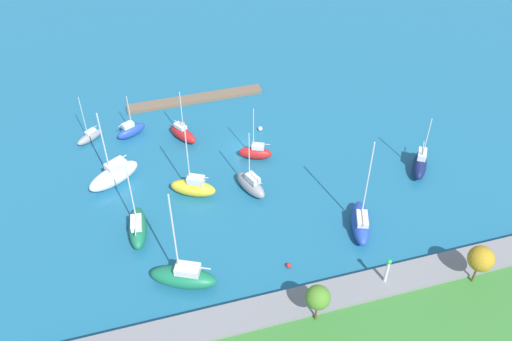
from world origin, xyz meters
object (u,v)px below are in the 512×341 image
Objects in this scene: park_tree_west at (318,298)px; sailboat_green_far_north at (184,276)px; sailboat_gray_inner_mooring at (251,184)px; sailboat_yellow_by_breakwater at (193,187)px; sailboat_green_west_end at (138,228)px; park_tree_midwest at (481,259)px; mooring_buoy_white at (260,129)px; sailboat_blue_far_south at (131,130)px; sailboat_white_along_channel at (114,175)px; sailboat_blue_center_basin at (361,222)px; sailboat_red_near_pier at (255,152)px; harbor_beacon at (388,269)px; mooring_buoy_red at (289,265)px; sailboat_red_outer_mooring at (183,133)px; sailboat_navy_mid_basin at (420,164)px; pier_dock at (195,99)px; sailboat_gray_off_beacon at (90,137)px.

park_tree_west is 16.20m from sailboat_green_far_north.
sailboat_gray_inner_mooring is at bearing -86.94° from park_tree_west.
sailboat_green_west_end is (8.16, 5.30, -0.04)m from sailboat_yellow_by_breakwater.
park_tree_midwest reaches higher than mooring_buoy_white.
sailboat_yellow_by_breakwater reaches higher than mooring_buoy_white.
sailboat_blue_far_south is (34.86, -39.26, -3.82)m from park_tree_midwest.
sailboat_green_far_north reaches higher than park_tree_west.
sailboat_green_far_north is at bearing 78.24° from sailboat_white_along_channel.
park_tree_midwest is 15.14m from sailboat_blue_center_basin.
sailboat_red_near_pier is (-14.20, -19.51, -0.27)m from sailboat_green_far_north.
mooring_buoy_red is at bearing -31.24° from harbor_beacon.
sailboat_white_along_channel is 1.40× the size of sailboat_red_outer_mooring.
sailboat_yellow_by_breakwater is at bearing -49.53° from harbor_beacon.
sailboat_red_near_pier is at bearing -80.95° from sailboat_navy_mid_basin.
mooring_buoy_red is 27.02m from mooring_buoy_white.
sailboat_navy_mid_basin is 24.58m from mooring_buoy_white.
park_tree_west reaches higher than mooring_buoy_red.
sailboat_blue_far_south is 0.72× the size of sailboat_gray_inner_mooring.
pier_dock is at bearing -77.90° from sailboat_green_far_north.
sailboat_blue_far_south is at bearing 30.67° from pier_dock.
pier_dock is 1.84× the size of sailboat_yellow_by_breakwater.
sailboat_white_along_channel reaches higher than mooring_buoy_red.
park_tree_midwest is at bearing -158.82° from sailboat_gray_inner_mooring.
sailboat_blue_far_south is at bearing 141.03° from sailboat_gray_off_beacon.
sailboat_blue_center_basin is (-14.71, 34.22, 0.98)m from pier_dock.
sailboat_gray_inner_mooring is at bearing -163.76° from sailboat_yellow_by_breakwater.
sailboat_red_outer_mooring is at bearing -74.76° from sailboat_green_far_north.
pier_dock is 1.98× the size of sailboat_green_west_end.
sailboat_blue_center_basin reaches higher than mooring_buoy_white.
park_tree_west is 9.34m from mooring_buoy_red.
sailboat_white_along_channel is 23.66m from mooring_buoy_white.
sailboat_blue_far_south is 11.66× the size of mooring_buoy_red.
sailboat_blue_center_basin is at bearing -25.73° from sailboat_navy_mid_basin.
sailboat_blue_far_south is 0.51× the size of sailboat_blue_center_basin.
sailboat_white_along_channel is at bearing 14.45° from mooring_buoy_white.
sailboat_green_far_north is 1.65× the size of sailboat_red_near_pier.
sailboat_yellow_by_breakwater is (-3.97, -14.44, 0.02)m from sailboat_green_far_north.
sailboat_green_west_end is at bearing 38.29° from mooring_buoy_white.
park_tree_midwest is at bearing -74.37° from sailboat_blue_far_south.
sailboat_blue_far_south is 10.22× the size of mooring_buoy_white.
sailboat_red_near_pier is at bearing 150.21° from sailboat_white_along_channel.
mooring_buoy_red is (-12.52, 1.04, -1.02)m from sailboat_green_far_north.
sailboat_green_far_north is (12.86, -9.24, -3.44)m from park_tree_west.
sailboat_gray_inner_mooring is at bearing -69.80° from sailboat_green_west_end.
park_tree_west is 0.53× the size of sailboat_gray_inner_mooring.
sailboat_red_outer_mooring is 12.04m from mooring_buoy_white.
harbor_beacon is at bearing 95.42° from sailboat_gray_off_beacon.
pier_dock is at bearing 42.89° from sailboat_blue_center_basin.
sailboat_green_far_north is 1.53× the size of sailboat_navy_mid_basin.
harbor_beacon is 0.43× the size of sailboat_red_outer_mooring.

